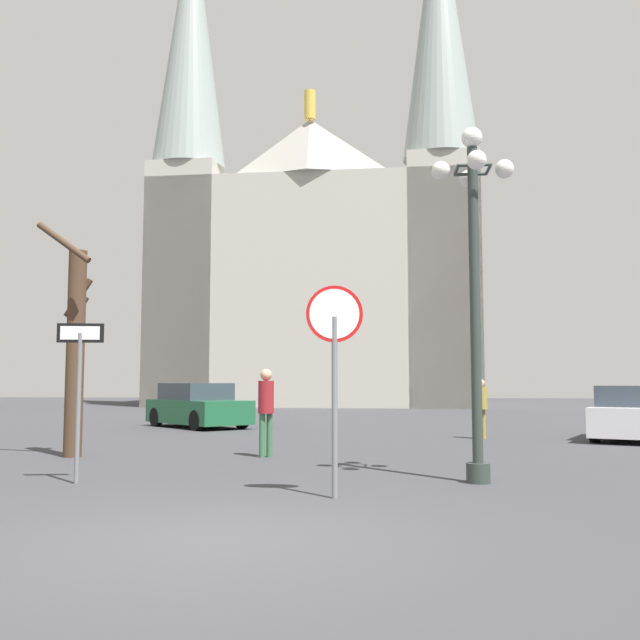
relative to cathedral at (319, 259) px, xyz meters
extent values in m
plane|color=#38383D|center=(2.49, -39.66, -9.67)|extent=(120.00, 120.00, 0.00)
cube|color=#ADA89E|center=(0.04, 1.24, -2.64)|extent=(20.64, 14.29, 14.05)
pyramid|color=#ADA89E|center=(-0.15, -4.57, 6.13)|extent=(7.13, 2.23, 3.50)
cylinder|color=gold|center=(-0.15, -4.57, 8.78)|extent=(0.70, 0.70, 1.80)
cube|color=#ADA89E|center=(-8.09, -3.19, -2.13)|extent=(4.38, 4.38, 15.08)
cone|color=gray|center=(-8.09, -3.19, 14.28)|extent=(4.67, 4.67, 17.74)
cube|color=#ADA89E|center=(7.86, -3.72, -2.13)|extent=(4.38, 4.38, 15.08)
cone|color=gray|center=(7.86, -3.72, 14.28)|extent=(4.67, 4.67, 17.74)
cylinder|color=slate|center=(3.53, -37.10, -8.47)|extent=(0.08, 0.08, 2.40)
cylinder|color=red|center=(3.53, -37.10, -7.23)|extent=(0.76, 0.15, 0.77)
cylinder|color=white|center=(3.53, -37.12, -7.23)|extent=(0.67, 0.10, 0.67)
cylinder|color=slate|center=(-0.44, -36.11, -8.53)|extent=(0.07, 0.07, 2.27)
cube|color=black|center=(-0.44, -36.11, -7.40)|extent=(0.69, 0.15, 0.29)
cube|color=white|center=(-0.44, -36.12, -7.40)|extent=(0.58, 0.11, 0.21)
cylinder|color=#2D3833|center=(5.60, -35.51, -7.07)|extent=(0.16, 0.16, 5.20)
cylinder|color=#2D3833|center=(5.60, -35.51, -9.52)|extent=(0.36, 0.36, 0.30)
sphere|color=white|center=(5.60, -35.51, -4.30)|extent=(0.33, 0.33, 0.33)
sphere|color=white|center=(6.09, -35.51, -4.82)|extent=(0.29, 0.29, 0.29)
cylinder|color=#2D3833|center=(5.84, -35.51, -4.82)|extent=(0.05, 0.49, 0.05)
sphere|color=white|center=(5.60, -35.02, -4.82)|extent=(0.29, 0.29, 0.29)
cylinder|color=#2D3833|center=(5.60, -35.26, -4.82)|extent=(0.49, 0.05, 0.05)
sphere|color=white|center=(5.10, -35.51, -4.82)|extent=(0.29, 0.29, 0.29)
cylinder|color=#2D3833|center=(5.35, -35.51, -4.82)|extent=(0.05, 0.49, 0.05)
sphere|color=white|center=(5.60, -36.00, -4.82)|extent=(0.29, 0.29, 0.29)
cylinder|color=#2D3833|center=(5.60, -35.76, -4.82)|extent=(0.49, 0.05, 0.05)
cylinder|color=#473323|center=(-2.14, -32.45, -7.54)|extent=(0.37, 0.37, 4.25)
cylinder|color=#473323|center=(-2.20, -33.01, -5.35)|extent=(1.20, 0.25, 0.89)
cylinder|color=#473323|center=(-2.23, -32.28, -6.71)|extent=(0.51, 0.33, 0.77)
cylinder|color=#473323|center=(-2.21, -32.23, -6.38)|extent=(0.59, 0.30, 0.86)
cube|color=silver|center=(10.89, -26.95, -9.15)|extent=(3.54, 4.78, 0.74)
cube|color=#333D47|center=(10.80, -27.15, -8.51)|extent=(2.57, 2.95, 0.54)
cylinder|color=black|center=(10.73, -25.24, -9.35)|extent=(0.47, 0.67, 0.64)
cylinder|color=black|center=(9.49, -27.96, -9.35)|extent=(0.47, 0.67, 0.64)
cube|color=#1E5B38|center=(-1.99, -23.12, -9.13)|extent=(4.16, 4.19, 0.77)
cube|color=#333D47|center=(-2.13, -22.98, -8.47)|extent=(2.78, 2.79, 0.56)
cylinder|color=black|center=(-0.43, -23.51, -9.35)|extent=(0.61, 0.61, 0.64)
cylinder|color=black|center=(-1.63, -24.69, -9.35)|extent=(0.61, 0.61, 0.64)
cylinder|color=black|center=(-2.35, -21.55, -9.35)|extent=(0.61, 0.61, 0.64)
cylinder|color=black|center=(-3.55, -22.73, -9.35)|extent=(0.61, 0.61, 0.64)
cylinder|color=olive|center=(6.75, -27.18, -9.27)|extent=(0.12, 0.12, 0.79)
cylinder|color=olive|center=(6.85, -27.06, -9.27)|extent=(0.12, 0.12, 0.79)
cylinder|color=olive|center=(6.80, -27.12, -8.58)|extent=(0.32, 0.32, 0.59)
sphere|color=tan|center=(6.80, -27.12, -8.18)|extent=(0.21, 0.21, 0.21)
cylinder|color=#33663F|center=(1.86, -32.14, -9.22)|extent=(0.12, 0.12, 0.88)
cylinder|color=#33663F|center=(1.72, -32.22, -9.22)|extent=(0.12, 0.12, 0.88)
cylinder|color=maroon|center=(1.79, -32.18, -8.45)|extent=(0.32, 0.32, 0.66)
sphere|color=tan|center=(1.79, -32.18, -8.00)|extent=(0.24, 0.24, 0.24)
camera|label=1|loc=(4.16, -46.55, -8.14)|focal=39.80mm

